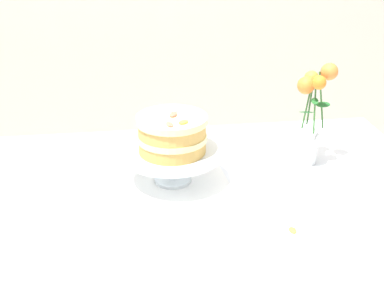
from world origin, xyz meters
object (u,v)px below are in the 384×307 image
(cake_stand, at_px, (172,156))
(layer_cake, at_px, (172,134))
(flower_vase, at_px, (311,119))
(dining_table, at_px, (205,226))

(cake_stand, height_order, layer_cake, layer_cake)
(cake_stand, relative_size, flower_vase, 0.90)
(flower_vase, bearing_deg, layer_cake, -170.79)
(layer_cake, distance_m, flower_vase, 0.44)
(layer_cake, height_order, flower_vase, flower_vase)
(dining_table, relative_size, flower_vase, 4.34)
(flower_vase, bearing_deg, dining_table, -152.70)
(dining_table, distance_m, flower_vase, 0.46)
(dining_table, distance_m, cake_stand, 0.22)
(cake_stand, bearing_deg, flower_vase, 9.20)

